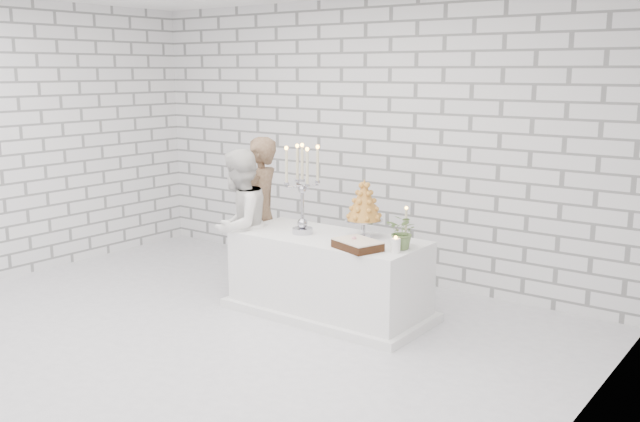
{
  "coord_description": "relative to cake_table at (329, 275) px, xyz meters",
  "views": [
    {
      "loc": [
        4.19,
        -3.96,
        2.25
      ],
      "look_at": [
        0.63,
        0.83,
        1.05
      ],
      "focal_mm": 39.47,
      "sensor_mm": 36.0,
      "label": 1
    }
  ],
  "objects": [
    {
      "name": "cake_table",
      "position": [
        0.0,
        0.0,
        0.0
      ],
      "size": [
        1.8,
        0.8,
        0.75
      ],
      "primitive_type": "cube",
      "color": "white",
      "rests_on": "ground"
    },
    {
      "name": "flowers",
      "position": [
        0.78,
        -0.0,
        0.53
      ],
      "size": [
        0.28,
        0.25,
        0.3
      ],
      "primitive_type": "imported",
      "rotation": [
        0.0,
        0.0,
        -0.05
      ],
      "color": "#48642F",
      "rests_on": "cake_table"
    },
    {
      "name": "candelabra",
      "position": [
        -0.26,
        -0.06,
        0.8
      ],
      "size": [
        0.4,
        0.4,
        0.84
      ],
      "primitive_type": null,
      "rotation": [
        0.0,
        0.0,
        0.19
      ],
      "color": "#A6A5B0",
      "rests_on": "cake_table"
    },
    {
      "name": "ground",
      "position": [
        -0.51,
        -1.13,
        -0.38
      ],
      "size": [
        6.0,
        5.0,
        0.01
      ],
      "primitive_type": "cube",
      "color": "silver",
      "rests_on": "ground"
    },
    {
      "name": "wall_back",
      "position": [
        -0.51,
        1.37,
        1.12
      ],
      "size": [
        6.0,
        0.01,
        3.0
      ],
      "primitive_type": "cube",
      "color": "white",
      "rests_on": "ground"
    },
    {
      "name": "croquembouche",
      "position": [
        0.28,
        0.15,
        0.64
      ],
      "size": [
        0.39,
        0.39,
        0.54
      ],
      "primitive_type": null,
      "rotation": [
        0.0,
        0.0,
        0.12
      ],
      "color": "#9F6524",
      "rests_on": "cake_table"
    },
    {
      "name": "groom",
      "position": [
        -1.05,
        0.23,
        0.42
      ],
      "size": [
        0.47,
        0.64,
        1.59
      ],
      "primitive_type": "imported",
      "rotation": [
        0.0,
        0.0,
        -1.4
      ],
      "color": "brown",
      "rests_on": "ground"
    },
    {
      "name": "bride",
      "position": [
        -0.94,
        -0.19,
        0.38
      ],
      "size": [
        0.71,
        0.84,
        1.51
      ],
      "primitive_type": "imported",
      "rotation": [
        0.0,
        0.0,
        -1.35
      ],
      "color": "white",
      "rests_on": "ground"
    },
    {
      "name": "wall_right",
      "position": [
        2.49,
        -1.13,
        1.12
      ],
      "size": [
        0.01,
        5.0,
        3.0
      ],
      "primitive_type": "cube",
      "color": "white",
      "rests_on": "ground"
    },
    {
      "name": "pillar_candle",
      "position": [
        0.79,
        -0.14,
        0.44
      ],
      "size": [
        0.09,
        0.09,
        0.12
      ],
      "primitive_type": "cylinder",
      "rotation": [
        0.0,
        0.0,
        0.09
      ],
      "color": "white",
      "rests_on": "cake_table"
    },
    {
      "name": "chocolate_cake",
      "position": [
        0.48,
        -0.24,
        0.42
      ],
      "size": [
        0.46,
        0.39,
        0.08
      ],
      "primitive_type": "cube",
      "rotation": [
        0.0,
        0.0,
        -0.33
      ],
      "color": "black",
      "rests_on": "cake_table"
    },
    {
      "name": "extra_taper",
      "position": [
        0.73,
        0.13,
        0.54
      ],
      "size": [
        0.06,
        0.06,
        0.32
      ],
      "primitive_type": "cylinder",
      "rotation": [
        0.0,
        0.0,
        0.04
      ],
      "color": "beige",
      "rests_on": "cake_table"
    }
  ]
}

